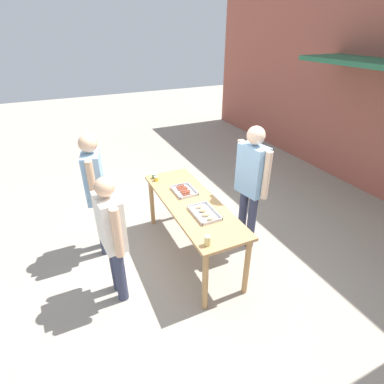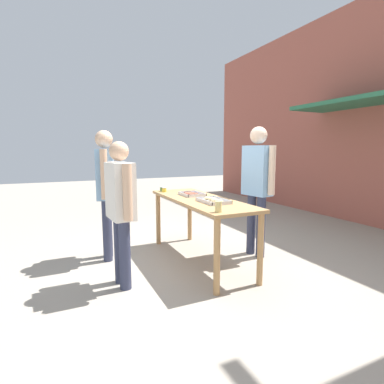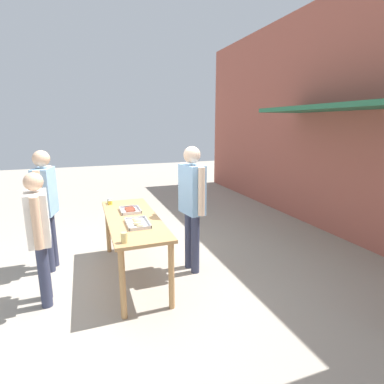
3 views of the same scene
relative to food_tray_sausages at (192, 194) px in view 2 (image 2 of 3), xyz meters
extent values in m
plane|color=#A39989|center=(0.29, -0.01, -0.89)|extent=(24.00, 24.00, 0.00)
cube|color=#2D704C|center=(0.29, 3.44, 1.51)|extent=(3.20, 1.00, 0.08)
cube|color=tan|center=(0.29, -0.01, -0.03)|extent=(2.04, 0.69, 0.04)
cylinder|color=tan|center=(-0.67, -0.29, -0.47)|extent=(0.07, 0.07, 0.83)
cylinder|color=tan|center=(1.24, -0.29, -0.47)|extent=(0.07, 0.07, 0.83)
cylinder|color=tan|center=(-0.67, 0.27, -0.47)|extent=(0.07, 0.07, 0.83)
cylinder|color=tan|center=(1.24, 0.27, -0.47)|extent=(0.07, 0.07, 0.83)
cube|color=silver|center=(0.00, 0.00, -0.01)|extent=(0.37, 0.28, 0.01)
cube|color=silver|center=(0.00, -0.14, 0.01)|extent=(0.37, 0.01, 0.03)
cube|color=silver|center=(0.00, 0.14, 0.01)|extent=(0.37, 0.01, 0.03)
cube|color=silver|center=(-0.18, 0.00, 0.01)|extent=(0.01, 0.28, 0.03)
cube|color=silver|center=(0.18, 0.00, 0.01)|extent=(0.01, 0.28, 0.03)
cylinder|color=brown|center=(-0.15, 0.00, 0.01)|extent=(0.04, 0.12, 0.03)
cylinder|color=brown|center=(-0.10, 0.00, 0.01)|extent=(0.03, 0.14, 0.02)
cylinder|color=brown|center=(-0.06, 0.01, 0.01)|extent=(0.04, 0.15, 0.02)
cylinder|color=brown|center=(-0.02, 0.00, 0.01)|extent=(0.03, 0.11, 0.02)
cylinder|color=brown|center=(0.02, 0.01, 0.01)|extent=(0.05, 0.14, 0.03)
cylinder|color=brown|center=(0.06, -0.01, 0.01)|extent=(0.03, 0.12, 0.03)
cylinder|color=brown|center=(0.11, -0.01, 0.01)|extent=(0.03, 0.11, 0.02)
cylinder|color=brown|center=(0.15, 0.00, 0.01)|extent=(0.04, 0.15, 0.02)
cube|color=silver|center=(0.63, 0.00, -0.01)|extent=(0.44, 0.28, 0.01)
cube|color=silver|center=(0.63, -0.13, 0.01)|extent=(0.44, 0.01, 0.03)
cube|color=silver|center=(0.63, 0.13, 0.01)|extent=(0.44, 0.01, 0.03)
cube|color=silver|center=(0.41, 0.00, 0.01)|extent=(0.01, 0.28, 0.03)
cube|color=silver|center=(0.84, 0.00, 0.01)|extent=(0.01, 0.28, 0.03)
ellipsoid|color=#D6B77F|center=(0.48, 0.00, 0.01)|extent=(0.07, 0.10, 0.04)
ellipsoid|color=#D6B77F|center=(0.58, 0.01, 0.02)|extent=(0.07, 0.12, 0.05)
ellipsoid|color=#D6B77F|center=(0.68, -0.01, 0.02)|extent=(0.07, 0.11, 0.05)
ellipsoid|color=#D6B77F|center=(0.78, 0.00, 0.02)|extent=(0.06, 0.10, 0.05)
cylinder|color=#567A38|center=(-0.60, -0.24, 0.02)|extent=(0.07, 0.07, 0.06)
cylinder|color=#B2B2B7|center=(-0.60, -0.24, 0.05)|extent=(0.06, 0.06, 0.01)
cylinder|color=gold|center=(-0.50, -0.24, 0.02)|extent=(0.07, 0.07, 0.06)
cylinder|color=#B2B2B7|center=(-0.50, -0.24, 0.05)|extent=(0.06, 0.06, 0.01)
cylinder|color=#DBC67A|center=(1.17, -0.24, 0.04)|extent=(0.07, 0.07, 0.12)
cylinder|color=#333851|center=(0.33, 0.80, -0.44)|extent=(0.12, 0.12, 0.88)
cylinder|color=#333851|center=(0.51, 0.83, -0.44)|extent=(0.12, 0.12, 0.88)
cube|color=#84B2DB|center=(0.42, 0.82, 0.34)|extent=(0.44, 0.30, 0.70)
sphere|color=beige|center=(0.42, 0.82, 0.83)|extent=(0.24, 0.24, 0.24)
cylinder|color=beige|center=(0.18, 0.77, 0.36)|extent=(0.09, 0.09, 0.66)
cylinder|color=beige|center=(0.67, 0.86, 0.36)|extent=(0.09, 0.09, 0.66)
cylinder|color=#333851|center=(-0.24, -1.16, -0.46)|extent=(0.12, 0.12, 0.85)
cylinder|color=#333851|center=(-0.42, -1.13, -0.46)|extent=(0.12, 0.12, 0.85)
cube|color=#84B2DB|center=(-0.33, -1.14, 0.31)|extent=(0.44, 0.30, 0.68)
sphere|color=#DBAD89|center=(-0.33, -1.14, 0.78)|extent=(0.23, 0.23, 0.23)
cylinder|color=#DBAD89|center=(-0.09, -1.20, 0.32)|extent=(0.09, 0.09, 0.64)
cylinder|color=#DBAD89|center=(-0.58, -1.09, 0.32)|extent=(0.09, 0.09, 0.64)
cylinder|color=#333851|center=(0.70, -1.13, -0.50)|extent=(0.13, 0.13, 0.77)
cylinder|color=#333851|center=(0.51, -1.15, -0.50)|extent=(0.13, 0.13, 0.77)
cube|color=silver|center=(0.60, -1.14, 0.19)|extent=(0.44, 0.26, 0.61)
sphere|color=#DBAD89|center=(0.60, -1.14, 0.62)|extent=(0.21, 0.21, 0.21)
cylinder|color=#DBAD89|center=(0.86, -1.12, 0.21)|extent=(0.09, 0.09, 0.58)
cylinder|color=#DBAD89|center=(0.35, -1.16, 0.21)|extent=(0.09, 0.09, 0.58)
camera|label=1|loc=(3.39, -1.45, 2.05)|focal=28.00mm
camera|label=2|loc=(3.84, -1.78, 0.63)|focal=28.00mm
camera|label=3|loc=(4.29, -0.59, 1.26)|focal=28.00mm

